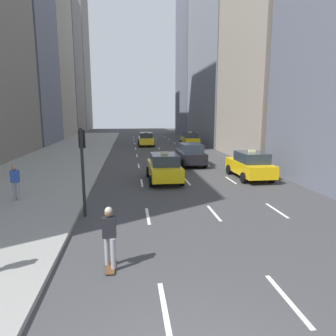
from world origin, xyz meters
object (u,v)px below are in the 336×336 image
at_px(sedan_black_near, 191,154).
at_px(skateboarder, 109,235).
at_px(taxi_third, 164,167).
at_px(taxi_lead, 250,165).
at_px(pedestrian_mid_block, 15,181).
at_px(taxi_second, 146,139).
at_px(traffic_light_pole, 82,158).
at_px(taxi_fourth, 190,139).

relative_size(sedan_black_near, skateboarder, 2.57).
distance_m(taxi_third, sedan_black_near, 6.26).
height_order(taxi_third, sedan_black_near, taxi_third).
height_order(taxi_lead, skateboarder, taxi_lead).
bearing_deg(skateboarder, taxi_third, 75.61).
relative_size(taxi_third, skateboarder, 2.52).
bearing_deg(pedestrian_mid_block, taxi_lead, 16.59).
bearing_deg(taxi_lead, taxi_third, -178.31).
height_order(taxi_second, traffic_light_pole, traffic_light_pole).
xyz_separation_m(taxi_lead, pedestrian_mid_block, (-12.98, -3.87, 0.19)).
height_order(taxi_third, taxi_fourth, same).
bearing_deg(taxi_lead, sedan_black_near, 117.27).
distance_m(pedestrian_mid_block, traffic_light_pole, 4.28).
xyz_separation_m(sedan_black_near, pedestrian_mid_block, (-10.18, -9.30, 0.17)).
height_order(taxi_second, taxi_fourth, same).
height_order(taxi_second, pedestrian_mid_block, taxi_second).
bearing_deg(sedan_black_near, taxi_second, 100.63).
bearing_deg(traffic_light_pole, taxi_fourth, 69.67).
bearing_deg(sedan_black_near, skateboarder, -108.88).
relative_size(taxi_lead, skateboarder, 2.52).
bearing_deg(taxi_fourth, sedan_black_near, -101.08).
relative_size(taxi_second, taxi_third, 1.00).
distance_m(taxi_lead, taxi_fourth, 19.73).
xyz_separation_m(taxi_second, traffic_light_pole, (-3.95, -26.40, 1.53)).
bearing_deg(pedestrian_mid_block, traffic_light_pole, -32.50).
bearing_deg(skateboarder, pedestrian_mid_block, 125.33).
bearing_deg(skateboarder, traffic_light_pole, 106.09).
bearing_deg(taxi_fourth, taxi_second, 173.69).
xyz_separation_m(taxi_second, pedestrian_mid_block, (-7.38, -24.21, 0.19)).
relative_size(taxi_lead, taxi_second, 1.00).
distance_m(taxi_second, taxi_fourth, 5.63).
height_order(sedan_black_near, pedestrian_mid_block, pedestrian_mid_block).
bearing_deg(taxi_third, traffic_light_pole, -123.86).
bearing_deg(sedan_black_near, traffic_light_pole, -120.44).
relative_size(taxi_second, pedestrian_mid_block, 2.67).
xyz_separation_m(pedestrian_mid_block, traffic_light_pole, (3.43, -2.19, 1.34)).
height_order(sedan_black_near, skateboarder, sedan_black_near).
bearing_deg(traffic_light_pole, pedestrian_mid_block, 147.50).
height_order(skateboarder, pedestrian_mid_block, pedestrian_mid_block).
height_order(taxi_second, sedan_black_near, taxi_second).
bearing_deg(pedestrian_mid_block, taxi_fourth, 61.18).
bearing_deg(taxi_fourth, pedestrian_mid_block, -118.82).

